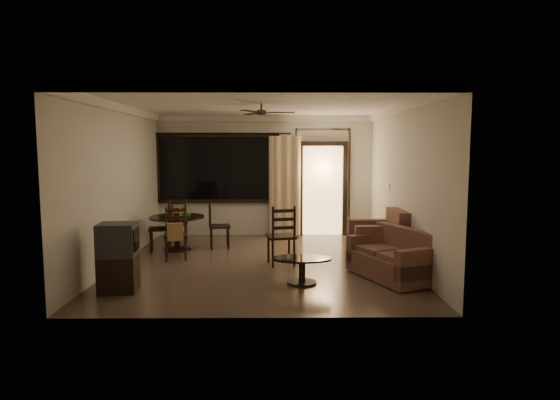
{
  "coord_description": "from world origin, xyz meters",
  "views": [
    {
      "loc": [
        0.24,
        -8.18,
        2.01
      ],
      "look_at": [
        0.32,
        0.2,
        1.11
      ],
      "focal_mm": 30.0,
      "sensor_mm": 36.0,
      "label": 1
    }
  ],
  "objects_px": {
    "dining_chair_north": "(178,229)",
    "dining_chair_east": "(219,234)",
    "dining_table": "(177,223)",
    "sofa": "(394,259)",
    "dining_chair_west": "(161,237)",
    "armchair": "(381,242)",
    "coffee_table": "(302,266)",
    "side_chair": "(281,247)",
    "tv_cabinet": "(118,257)",
    "dining_chair_south": "(176,243)"
  },
  "relations": [
    {
      "from": "dining_table",
      "to": "side_chair",
      "type": "height_order",
      "value": "side_chair"
    },
    {
      "from": "armchair",
      "to": "coffee_table",
      "type": "xyz_separation_m",
      "value": [
        -1.47,
        -1.25,
        -0.12
      ]
    },
    {
      "from": "coffee_table",
      "to": "armchair",
      "type": "bearing_deg",
      "value": 40.32
    },
    {
      "from": "dining_chair_south",
      "to": "dining_chair_north",
      "type": "height_order",
      "value": "same"
    },
    {
      "from": "dining_chair_north",
      "to": "tv_cabinet",
      "type": "relative_size",
      "value": 0.97
    },
    {
      "from": "dining_table",
      "to": "tv_cabinet",
      "type": "relative_size",
      "value": 1.11
    },
    {
      "from": "dining_chair_west",
      "to": "dining_chair_south",
      "type": "height_order",
      "value": "same"
    },
    {
      "from": "dining_table",
      "to": "dining_chair_south",
      "type": "bearing_deg",
      "value": -79.94
    },
    {
      "from": "dining_table",
      "to": "sofa",
      "type": "distance_m",
      "value": 4.41
    },
    {
      "from": "coffee_table",
      "to": "side_chair",
      "type": "height_order",
      "value": "side_chair"
    },
    {
      "from": "sofa",
      "to": "dining_table",
      "type": "bearing_deg",
      "value": 127.63
    },
    {
      "from": "dining_chair_west",
      "to": "side_chair",
      "type": "height_order",
      "value": "side_chair"
    },
    {
      "from": "dining_table",
      "to": "dining_chair_east",
      "type": "relative_size",
      "value": 1.14
    },
    {
      "from": "tv_cabinet",
      "to": "sofa",
      "type": "distance_m",
      "value": 4.14
    },
    {
      "from": "side_chair",
      "to": "dining_chair_north",
      "type": "bearing_deg",
      "value": -54.67
    },
    {
      "from": "dining_chair_south",
      "to": "armchair",
      "type": "xyz_separation_m",
      "value": [
        3.7,
        -0.34,
        0.08
      ]
    },
    {
      "from": "tv_cabinet",
      "to": "armchair",
      "type": "bearing_deg",
      "value": 16.29
    },
    {
      "from": "tv_cabinet",
      "to": "side_chair",
      "type": "bearing_deg",
      "value": 27.99
    },
    {
      "from": "armchair",
      "to": "coffee_table",
      "type": "distance_m",
      "value": 1.93
    },
    {
      "from": "dining_table",
      "to": "side_chair",
      "type": "relative_size",
      "value": 1.03
    },
    {
      "from": "dining_chair_east",
      "to": "coffee_table",
      "type": "relative_size",
      "value": 1.05
    },
    {
      "from": "armchair",
      "to": "dining_chair_south",
      "type": "bearing_deg",
      "value": 174.49
    },
    {
      "from": "dining_table",
      "to": "sofa",
      "type": "relative_size",
      "value": 0.67
    },
    {
      "from": "dining_chair_west",
      "to": "dining_chair_east",
      "type": "distance_m",
      "value": 1.16
    },
    {
      "from": "dining_table",
      "to": "dining_chair_south",
      "type": "height_order",
      "value": "dining_chair_south"
    },
    {
      "from": "dining_chair_north",
      "to": "dining_chair_east",
      "type": "bearing_deg",
      "value": 136.76
    },
    {
      "from": "armchair",
      "to": "side_chair",
      "type": "xyz_separation_m",
      "value": [
        -1.77,
        -0.09,
        -0.07
      ]
    },
    {
      "from": "armchair",
      "to": "side_chair",
      "type": "bearing_deg",
      "value": -177.38
    },
    {
      "from": "sofa",
      "to": "armchair",
      "type": "distance_m",
      "value": 0.98
    },
    {
      "from": "coffee_table",
      "to": "side_chair",
      "type": "xyz_separation_m",
      "value": [
        -0.3,
        1.16,
        0.05
      ]
    },
    {
      "from": "dining_chair_west",
      "to": "armchair",
      "type": "relative_size",
      "value": 1.02
    },
    {
      "from": "dining_chair_south",
      "to": "side_chair",
      "type": "relative_size",
      "value": 0.9
    },
    {
      "from": "dining_chair_west",
      "to": "coffee_table",
      "type": "relative_size",
      "value": 1.05
    },
    {
      "from": "dining_chair_west",
      "to": "armchair",
      "type": "bearing_deg",
      "value": 65.75
    },
    {
      "from": "dining_chair_south",
      "to": "tv_cabinet",
      "type": "distance_m",
      "value": 2.0
    },
    {
      "from": "dining_chair_east",
      "to": "dining_chair_north",
      "type": "height_order",
      "value": "same"
    },
    {
      "from": "dining_chair_east",
      "to": "armchair",
      "type": "xyz_separation_m",
      "value": [
        3.03,
        -1.33,
        0.1
      ]
    },
    {
      "from": "dining_chair_west",
      "to": "side_chair",
      "type": "distance_m",
      "value": 2.63
    },
    {
      "from": "dining_chair_west",
      "to": "coffee_table",
      "type": "xyz_separation_m",
      "value": [
        2.68,
        -2.28,
        -0.02
      ]
    },
    {
      "from": "dining_table",
      "to": "armchair",
      "type": "bearing_deg",
      "value": -17.16
    },
    {
      "from": "tv_cabinet",
      "to": "armchair",
      "type": "height_order",
      "value": "tv_cabinet"
    },
    {
      "from": "dining_chair_west",
      "to": "dining_table",
      "type": "bearing_deg",
      "value": 106.49
    },
    {
      "from": "dining_table",
      "to": "coffee_table",
      "type": "distance_m",
      "value": 3.42
    },
    {
      "from": "dining_chair_south",
      "to": "side_chair",
      "type": "xyz_separation_m",
      "value": [
        1.93,
        -0.43,
        0.01
      ]
    },
    {
      "from": "dining_table",
      "to": "sofa",
      "type": "bearing_deg",
      "value": -29.36
    },
    {
      "from": "dining_table",
      "to": "dining_chair_north",
      "type": "relative_size",
      "value": 1.14
    },
    {
      "from": "dining_table",
      "to": "armchair",
      "type": "distance_m",
      "value": 4.03
    },
    {
      "from": "tv_cabinet",
      "to": "armchair",
      "type": "xyz_separation_m",
      "value": [
        4.1,
        1.61,
        -0.11
      ]
    },
    {
      "from": "coffee_table",
      "to": "dining_chair_north",
      "type": "bearing_deg",
      "value": 128.17
    },
    {
      "from": "dining_chair_west",
      "to": "dining_chair_north",
      "type": "relative_size",
      "value": 1.0
    }
  ]
}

